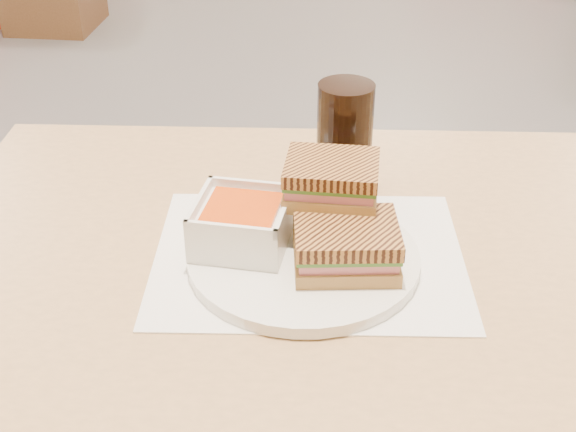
# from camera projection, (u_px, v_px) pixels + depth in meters

# --- Properties ---
(main_table) EXTENTS (1.24, 0.77, 0.75)m
(main_table) POSITION_uv_depth(u_px,v_px,m) (377.00, 316.00, 1.06)
(main_table) COLOR tan
(main_table) RESTS_ON ground
(tray_liner) EXTENTS (0.41, 0.33, 0.00)m
(tray_liner) POSITION_uv_depth(u_px,v_px,m) (309.00, 256.00, 0.98)
(tray_liner) COLOR white
(tray_liner) RESTS_ON main_table
(plate) EXTENTS (0.29, 0.29, 0.02)m
(plate) POSITION_uv_depth(u_px,v_px,m) (303.00, 258.00, 0.96)
(plate) COLOR white
(plate) RESTS_ON tray_liner
(soup_bowl) EXTENTS (0.12, 0.12, 0.06)m
(soup_bowl) POSITION_uv_depth(u_px,v_px,m) (242.00, 225.00, 0.96)
(soup_bowl) COLOR white
(soup_bowl) RESTS_ON plate
(panini_lower) EXTENTS (0.13, 0.12, 0.06)m
(panini_lower) POSITION_uv_depth(u_px,v_px,m) (346.00, 245.00, 0.92)
(panini_lower) COLOR #A87F44
(panini_lower) RESTS_ON plate
(panini_upper) EXTENTS (0.12, 0.10, 0.05)m
(panini_upper) POSITION_uv_depth(u_px,v_px,m) (332.00, 180.00, 0.96)
(panini_upper) COLOR #A87F44
(panini_upper) RESTS_ON panini_lower
(cola_glass) EXTENTS (0.08, 0.08, 0.17)m
(cola_glass) POSITION_uv_depth(u_px,v_px,m) (344.00, 141.00, 1.07)
(cola_glass) COLOR black
(cola_glass) RESTS_ON main_table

